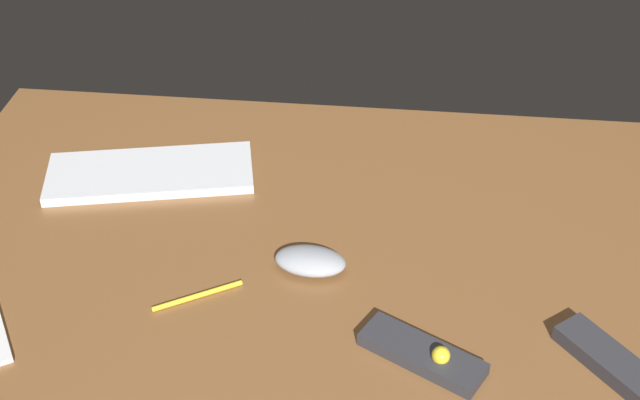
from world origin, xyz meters
The scene contains 6 objects.
desk centered at (0.00, 0.00, 1.00)cm, with size 140.00×84.00×2.00cm, color brown.
keyboard centered at (-34.27, 13.69, 2.84)cm, with size 36.31×14.32×1.68cm, color silver.
computer_mouse centered at (-2.90, -7.89, 3.59)cm, with size 11.20×6.77×3.19cm, color #999EA5.
media_remote centered at (14.87, -25.18, 3.12)cm, with size 18.39×13.61×3.76cm.
tv_remote centered at (41.00, -24.61, 3.17)cm, with size 18.78×5.31×2.33cm, color #2D2D33.
pen centered at (-18.98, -16.28, 2.40)cm, with size 0.80×0.80×14.10cm, color yellow.
Camera 1 is at (9.62, -109.46, 92.09)cm, focal length 48.85 mm.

